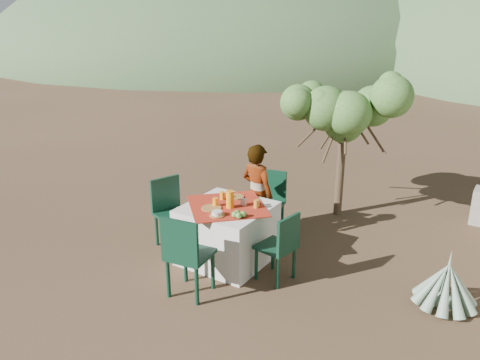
# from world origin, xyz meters

# --- Properties ---
(ground) EXTENTS (160.00, 160.00, 0.00)m
(ground) POSITION_xyz_m (0.00, 0.00, 0.00)
(ground) COLOR #3A2A1A
(ground) RESTS_ON ground
(table) EXTENTS (1.30, 1.30, 0.76)m
(table) POSITION_xyz_m (-0.21, 0.34, 0.38)
(table) COLOR silver
(table) RESTS_ON ground
(chair_far) EXTENTS (0.50, 0.50, 0.93)m
(chair_far) POSITION_xyz_m (-0.16, 1.36, 0.51)
(chair_far) COLOR black
(chair_far) RESTS_ON ground
(chair_near) EXTENTS (0.51, 0.51, 0.99)m
(chair_near) POSITION_xyz_m (-0.11, -0.63, 0.55)
(chair_near) COLOR black
(chair_near) RESTS_ON ground
(chair_left) EXTENTS (0.56, 0.56, 0.95)m
(chair_left) POSITION_xyz_m (-1.12, 0.29, 0.53)
(chair_left) COLOR black
(chair_left) RESTS_ON ground
(chair_right) EXTENTS (0.46, 0.46, 0.87)m
(chair_right) POSITION_xyz_m (0.62, 0.23, 0.48)
(chair_right) COLOR black
(chair_right) RESTS_ON ground
(person) EXTENTS (0.57, 0.44, 1.42)m
(person) POSITION_xyz_m (-0.17, 1.02, 0.71)
(person) COLOR #8C6651
(person) RESTS_ON ground
(shrub_tree) EXTENTS (1.70, 1.67, 2.00)m
(shrub_tree) POSITION_xyz_m (0.51, 2.62, 1.58)
(shrub_tree) COLOR #4F3C27
(shrub_tree) RESTS_ON ground
(agave) EXTENTS (0.70, 0.70, 0.74)m
(agave) POSITION_xyz_m (2.39, 0.74, 0.25)
(agave) COLOR gray
(agave) RESTS_ON ground
(hill_near_left) EXTENTS (40.00, 40.00, 16.00)m
(hill_near_left) POSITION_xyz_m (-18.00, 30.00, 0.00)
(hill_near_left) COLOR #314B2A
(hill_near_left) RESTS_ON ground
(hill_far_center) EXTENTS (60.00, 60.00, 24.00)m
(hill_far_center) POSITION_xyz_m (-4.00, 52.00, 0.00)
(hill_far_center) COLOR gray
(hill_far_center) RESTS_ON ground
(plate_far) EXTENTS (0.23, 0.23, 0.01)m
(plate_far) POSITION_xyz_m (-0.28, 0.64, 0.77)
(plate_far) COLOR brown
(plate_far) RESTS_ON table
(plate_near) EXTENTS (0.25, 0.25, 0.01)m
(plate_near) POSITION_xyz_m (-0.32, 0.15, 0.77)
(plate_near) COLOR brown
(plate_near) RESTS_ON table
(glass_far) EXTENTS (0.07, 0.07, 0.11)m
(glass_far) POSITION_xyz_m (-0.38, 0.48, 0.81)
(glass_far) COLOR orange
(glass_far) RESTS_ON table
(glass_near) EXTENTS (0.07, 0.07, 0.11)m
(glass_near) POSITION_xyz_m (-0.32, 0.24, 0.82)
(glass_near) COLOR orange
(glass_near) RESTS_ON table
(juice_pitcher) EXTENTS (0.10, 0.10, 0.22)m
(juice_pitcher) POSITION_xyz_m (-0.14, 0.30, 0.87)
(juice_pitcher) COLOR orange
(juice_pitcher) RESTS_ON table
(bowl_plate) EXTENTS (0.19, 0.19, 0.01)m
(bowl_plate) POSITION_xyz_m (-0.13, 0.00, 0.77)
(bowl_plate) COLOR brown
(bowl_plate) RESTS_ON table
(white_bowl) EXTENTS (0.13, 0.13, 0.05)m
(white_bowl) POSITION_xyz_m (-0.13, 0.00, 0.80)
(white_bowl) COLOR silver
(white_bowl) RESTS_ON bowl_plate
(jar_left) EXTENTS (0.06, 0.06, 0.10)m
(jar_left) POSITION_xyz_m (0.14, 0.47, 0.81)
(jar_left) COLOR orange
(jar_left) RESTS_ON table
(jar_right) EXTENTS (0.05, 0.05, 0.08)m
(jar_right) POSITION_xyz_m (0.11, 0.55, 0.80)
(jar_right) COLOR orange
(jar_right) RESTS_ON table
(napkin_holder) EXTENTS (0.07, 0.04, 0.09)m
(napkin_holder) POSITION_xyz_m (-0.04, 0.46, 0.81)
(napkin_holder) COLOR silver
(napkin_holder) RESTS_ON table
(fruit_cluster) EXTENTS (0.15, 0.14, 0.08)m
(fruit_cluster) POSITION_xyz_m (0.11, 0.10, 0.80)
(fruit_cluster) COLOR #568A32
(fruit_cluster) RESTS_ON table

